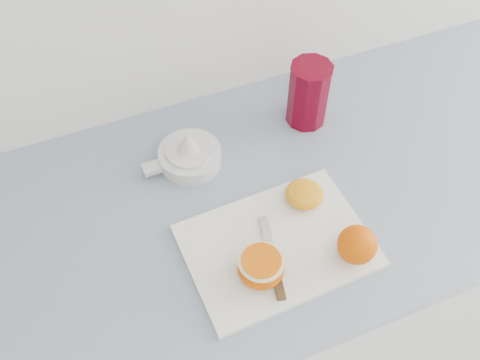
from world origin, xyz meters
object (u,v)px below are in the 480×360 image
Objects in this scene: citrus_juicer at (189,154)px; red_tumbler at (308,96)px; counter at (253,294)px; half_orange at (261,267)px; cutting_board at (277,246)px.

red_tumbler is at bearing 4.44° from citrus_juicer.
half_orange is (-0.07, -0.17, 0.48)m from counter.
citrus_juicer is (-0.03, 0.30, -0.01)m from half_orange.
cutting_board is 4.05× the size of half_orange.
cutting_board is 0.34m from red_tumbler.
red_tumbler reaches higher than counter.
citrus_juicer is at bearing 126.88° from counter.
cutting_board is 2.02× the size of citrus_juicer.
red_tumbler reaches higher than half_orange.
half_orange is 0.40m from red_tumbler.
counter is at bearing -140.35° from red_tumbler.
cutting_board is at bearing -96.56° from counter.
counter is 0.47m from cutting_board.
cutting_board is 0.27m from citrus_juicer.
counter is at bearing 68.43° from half_orange.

